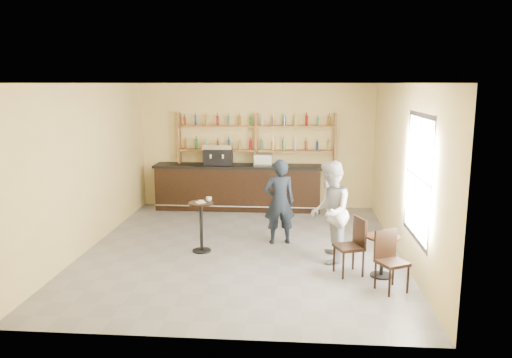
# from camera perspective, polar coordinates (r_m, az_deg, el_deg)

# --- Properties ---
(floor) EXTENTS (7.00, 7.00, 0.00)m
(floor) POSITION_cam_1_polar(r_m,az_deg,el_deg) (9.87, -1.54, -8.01)
(floor) COLOR slate
(floor) RESTS_ON ground
(ceiling) EXTENTS (7.00, 7.00, 0.00)m
(ceiling) POSITION_cam_1_polar(r_m,az_deg,el_deg) (9.34, -1.64, 10.91)
(ceiling) COLOR white
(ceiling) RESTS_ON wall_back
(wall_back) EXTENTS (7.00, 0.00, 7.00)m
(wall_back) POSITION_cam_1_polar(r_m,az_deg,el_deg) (12.92, 0.07, 3.80)
(wall_back) COLOR #F4D98A
(wall_back) RESTS_ON floor
(wall_front) EXTENTS (7.00, 0.00, 7.00)m
(wall_front) POSITION_cam_1_polar(r_m,az_deg,el_deg) (6.08, -5.11, -4.38)
(wall_front) COLOR #F4D98A
(wall_front) RESTS_ON floor
(wall_left) EXTENTS (0.00, 7.00, 7.00)m
(wall_left) POSITION_cam_1_polar(r_m,az_deg,el_deg) (10.24, -18.54, 1.35)
(wall_left) COLOR #F4D98A
(wall_left) RESTS_ON floor
(wall_right) EXTENTS (0.00, 7.00, 7.00)m
(wall_right) POSITION_cam_1_polar(r_m,az_deg,el_deg) (9.63, 16.46, 0.90)
(wall_right) COLOR #F4D98A
(wall_right) RESTS_ON floor
(window_pane) EXTENTS (0.00, 2.00, 2.00)m
(window_pane) POSITION_cam_1_polar(r_m,az_deg,el_deg) (8.46, 18.09, 0.15)
(window_pane) COLOR white
(window_pane) RESTS_ON wall_right
(window_frame) EXTENTS (0.04, 1.70, 2.10)m
(window_frame) POSITION_cam_1_polar(r_m,az_deg,el_deg) (8.46, 18.05, 0.15)
(window_frame) COLOR black
(window_frame) RESTS_ON wall_right
(shelf_unit) EXTENTS (4.00, 0.26, 1.40)m
(shelf_unit) POSITION_cam_1_polar(r_m,az_deg,el_deg) (12.77, 0.02, 4.66)
(shelf_unit) COLOR brown
(shelf_unit) RESTS_ON wall_back
(liquor_bottles) EXTENTS (3.68, 0.10, 1.00)m
(liquor_bottles) POSITION_cam_1_polar(r_m,az_deg,el_deg) (12.75, 0.02, 5.42)
(liquor_bottles) COLOR #8C5919
(liquor_bottles) RESTS_ON shelf_unit
(bar_counter) EXTENTS (4.26, 0.83, 1.15)m
(bar_counter) POSITION_cam_1_polar(r_m,az_deg,el_deg) (12.79, -2.06, -0.93)
(bar_counter) COLOR black
(bar_counter) RESTS_ON floor
(espresso_machine) EXTENTS (0.75, 0.51, 0.52)m
(espresso_machine) POSITION_cam_1_polar(r_m,az_deg,el_deg) (12.71, -4.34, 2.80)
(espresso_machine) COLOR black
(espresso_machine) RESTS_ON bar_counter
(pastry_case) EXTENTS (0.49, 0.41, 0.28)m
(pastry_case) POSITION_cam_1_polar(r_m,az_deg,el_deg) (12.61, 0.82, 2.21)
(pastry_case) COLOR silver
(pastry_case) RESTS_ON bar_counter
(pedestal_table) EXTENTS (0.56, 0.56, 0.97)m
(pedestal_table) POSITION_cam_1_polar(r_m,az_deg,el_deg) (9.66, -6.28, -5.48)
(pedestal_table) COLOR black
(pedestal_table) RESTS_ON floor
(napkin) EXTENTS (0.24, 0.24, 0.00)m
(napkin) POSITION_cam_1_polar(r_m,az_deg,el_deg) (9.53, -6.34, -2.66)
(napkin) COLOR white
(napkin) RESTS_ON pedestal_table
(donut) EXTENTS (0.13, 0.13, 0.04)m
(donut) POSITION_cam_1_polar(r_m,az_deg,el_deg) (9.52, -6.29, -2.55)
(donut) COLOR #E3A253
(donut) RESTS_ON napkin
(cup_pedestal) EXTENTS (0.13, 0.13, 0.09)m
(cup_pedestal) POSITION_cam_1_polar(r_m,az_deg,el_deg) (9.60, -5.41, -2.30)
(cup_pedestal) COLOR white
(cup_pedestal) RESTS_ON pedestal_table
(man_main) EXTENTS (0.71, 0.54, 1.72)m
(man_main) POSITION_cam_1_polar(r_m,az_deg,el_deg) (10.01, 2.68, -2.61)
(man_main) COLOR black
(man_main) RESTS_ON floor
(cafe_table) EXTENTS (0.63, 0.63, 0.71)m
(cafe_table) POSITION_cam_1_polar(r_m,az_deg,el_deg) (8.69, 14.21, -8.54)
(cafe_table) COLOR black
(cafe_table) RESTS_ON floor
(cup_cafe) EXTENTS (0.13, 0.13, 0.10)m
(cup_cafe) POSITION_cam_1_polar(r_m,az_deg,el_deg) (8.58, 14.67, -5.98)
(cup_cafe) COLOR white
(cup_cafe) RESTS_ON cafe_table
(chair_west) EXTENTS (0.55, 0.55, 0.98)m
(chair_west) POSITION_cam_1_polar(r_m,az_deg,el_deg) (8.62, 10.56, -7.59)
(chair_west) COLOR black
(chair_west) RESTS_ON floor
(chair_south) EXTENTS (0.56, 0.56, 0.95)m
(chair_south) POSITION_cam_1_polar(r_m,az_deg,el_deg) (8.11, 15.31, -9.13)
(chair_south) COLOR black
(chair_south) RESTS_ON floor
(patron_second) EXTENTS (0.79, 0.96, 1.84)m
(patron_second) POSITION_cam_1_polar(r_m,az_deg,el_deg) (9.08, 8.44, -3.75)
(patron_second) COLOR #9E9EA4
(patron_second) RESTS_ON floor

